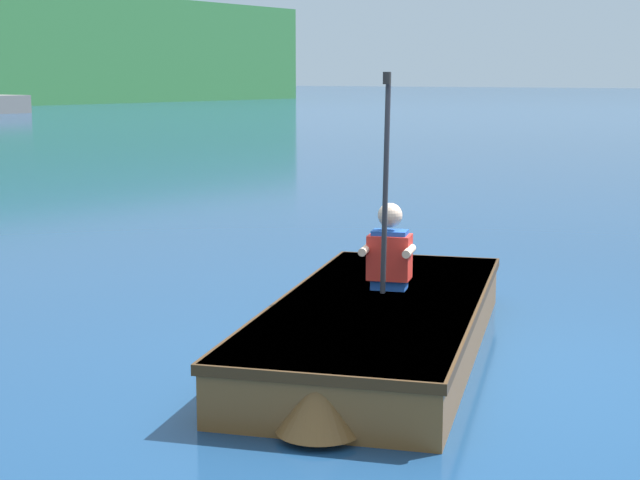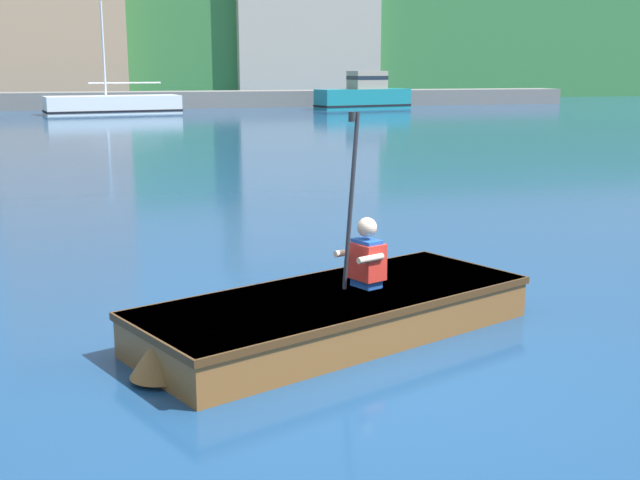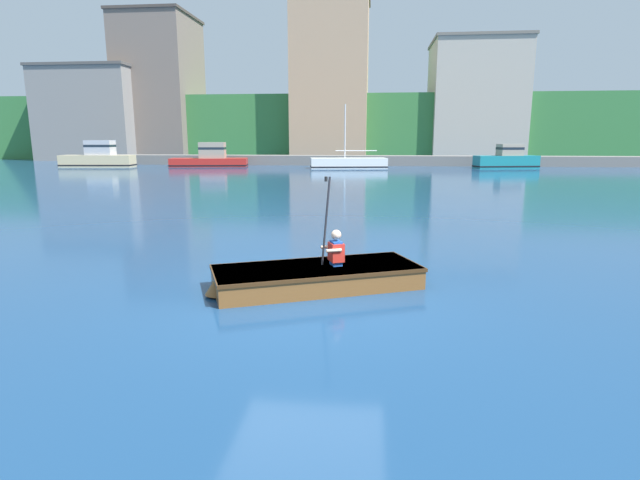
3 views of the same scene
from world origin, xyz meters
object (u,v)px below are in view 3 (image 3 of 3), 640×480
moored_boat_dock_center_near (98,158)px  person_paddler (335,249)px  moored_boat_dock_west_inner (507,159)px  moored_boat_dock_west_end (348,163)px  rowboat_foreground (314,276)px  moored_boat_dock_center_far (210,158)px

moored_boat_dock_center_near → person_paddler: size_ratio=4.30×
moored_boat_dock_west_inner → moored_boat_dock_center_near: size_ratio=0.86×
moored_boat_dock_west_end → person_paddler: (1.48, -34.25, 0.23)m
moored_boat_dock_center_near → moored_boat_dock_west_end: bearing=0.6°
moored_boat_dock_center_near → rowboat_foreground: size_ratio=1.75×
moored_boat_dock_west_inner → person_paddler: size_ratio=3.70×
moored_boat_dock_west_end → person_paddler: moored_boat_dock_west_end is taller
moored_boat_dock_west_end → person_paddler: 34.28m
moored_boat_dock_center_far → person_paddler: bearing=-68.7°
person_paddler → rowboat_foreground: bearing=-157.2°
moored_boat_dock_west_inner → rowboat_foreground: 37.78m
rowboat_foreground → person_paddler: (0.35, 0.15, 0.44)m
moored_boat_dock_center_near → person_paddler: moored_boat_dock_center_near is taller
moored_boat_dock_west_inner → moored_boat_dock_center_near: (-35.28, -1.61, 0.09)m
moored_boat_dock_center_near → moored_boat_dock_west_inner: bearing=2.6°
moored_boat_dock_west_end → moored_boat_dock_center_far: (-12.48, 1.58, 0.30)m
moored_boat_dock_west_inner → rowboat_foreground: moored_boat_dock_west_inner is taller
moored_boat_dock_west_end → rowboat_foreground: 34.42m
moored_boat_dock_west_inner → moored_boat_dock_center_near: 35.32m
moored_boat_dock_west_end → moored_boat_dock_center_near: (-22.04, -0.22, 0.41)m
person_paddler → moored_boat_dock_center_far: bearing=111.3°
moored_boat_dock_west_end → moored_boat_dock_west_inner: 13.32m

